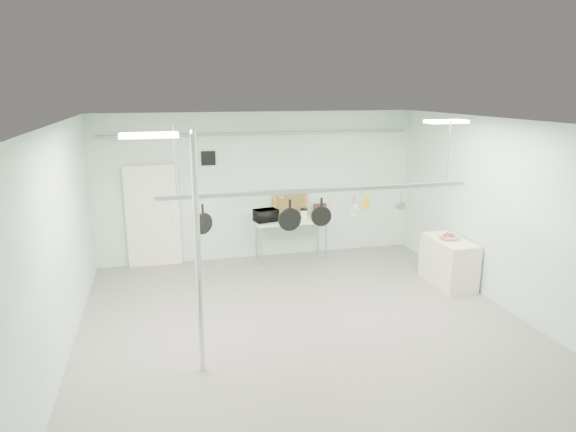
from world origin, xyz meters
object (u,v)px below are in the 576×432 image
object	(u,v)px
chrome_pole	(198,257)
prep_table	(291,223)
side_cabinet	(448,262)
microwave	(266,215)
skillet_left	(203,218)
fruit_bowl	(449,237)
pot_rack	(320,188)
coffee_canister	(304,214)
skillet_mid	(290,215)
skillet_right	(321,211)

from	to	relation	value
chrome_pole	prep_table	world-z (taller)	chrome_pole
side_cabinet	microwave	world-z (taller)	microwave
side_cabinet	skillet_left	bearing A→B (deg)	-166.82
microwave	fruit_bowl	distance (m)	3.77
side_cabinet	prep_table	bearing A→B (deg)	139.21
chrome_pole	microwave	xyz separation A→B (m)	(1.74, 4.17, -0.56)
pot_rack	microwave	bearing A→B (deg)	92.82
microwave	coffee_canister	bearing A→B (deg)	169.06
fruit_bowl	skillet_mid	world-z (taller)	skillet_mid
prep_table	coffee_canister	size ratio (longest dim) A/B	8.51
side_cabinet	fruit_bowl	xyz separation A→B (m)	(-0.02, 0.01, 0.50)
skillet_mid	skillet_right	distance (m)	0.49
skillet_left	microwave	bearing A→B (deg)	34.95
prep_table	skillet_left	xyz separation A→B (m)	(-2.15, -3.30, 1.04)
side_cabinet	skillet_mid	size ratio (longest dim) A/B	2.52
coffee_canister	skillet_right	distance (m)	3.49
microwave	skillet_mid	size ratio (longest dim) A/B	1.01
coffee_canister	skillet_mid	bearing A→B (deg)	-109.42
skillet_right	microwave	bearing A→B (deg)	102.01
microwave	skillet_right	world-z (taller)	skillet_right
prep_table	side_cabinet	distance (m)	3.39
prep_table	skillet_left	world-z (taller)	skillet_left
microwave	chrome_pole	bearing A→B (deg)	53.43
chrome_pole	skillet_right	size ratio (longest dim) A/B	7.63
microwave	pot_rack	bearing A→B (deg)	78.90
microwave	fruit_bowl	size ratio (longest dim) A/B	1.30
microwave	skillet_right	size ratio (longest dim) A/B	1.15
fruit_bowl	skillet_left	world-z (taller)	skillet_left
pot_rack	microwave	xyz separation A→B (m)	(-0.16, 3.27, -1.19)
chrome_pole	skillet_right	distance (m)	2.14
chrome_pole	prep_table	size ratio (longest dim) A/B	2.00
chrome_pole	pot_rack	xyz separation A→B (m)	(1.90, 0.90, 0.63)
prep_table	fruit_bowl	size ratio (longest dim) A/B	4.31
fruit_bowl	prep_table	bearing A→B (deg)	139.16
prep_table	skillet_mid	bearing A→B (deg)	-104.75
prep_table	fruit_bowl	bearing A→B (deg)	-40.84
side_cabinet	skillet_right	xyz separation A→B (m)	(-2.93, -1.10, 1.43)
skillet_left	skillet_right	size ratio (longest dim) A/B	1.00
prep_table	microwave	xyz separation A→B (m)	(-0.56, -0.03, 0.21)
side_cabinet	coffee_canister	bearing A→B (deg)	135.49
chrome_pole	pot_rack	world-z (taller)	chrome_pole
chrome_pole	skillet_left	bearing A→B (deg)	80.42
chrome_pole	fruit_bowl	world-z (taller)	chrome_pole
chrome_pole	skillet_left	distance (m)	0.95
microwave	coffee_canister	distance (m)	0.86
prep_table	pot_rack	world-z (taller)	pot_rack
skillet_mid	skillet_right	bearing A→B (deg)	0.16
pot_rack	skillet_mid	bearing A→B (deg)	180.00
prep_table	coffee_canister	xyz separation A→B (m)	(0.30, 0.01, 0.17)
fruit_bowl	skillet_left	distance (m)	4.90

